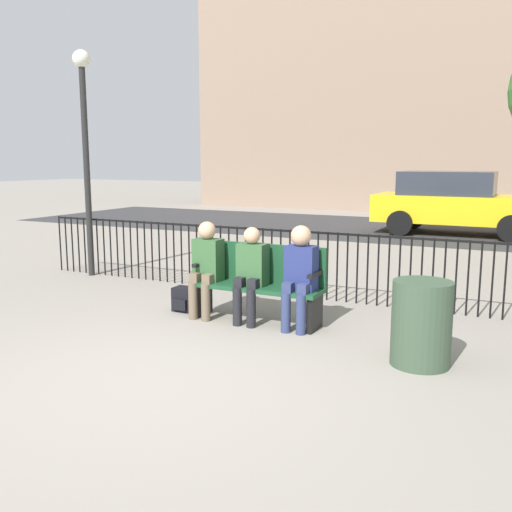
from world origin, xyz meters
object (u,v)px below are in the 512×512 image
seated_person_2 (300,271)px  lamp_post (85,129)px  seated_person_1 (251,270)px  trash_bin (421,323)px  park_bench (259,281)px  backpack (185,299)px  seated_person_0 (206,264)px  parked_car_0 (455,202)px

seated_person_2 → lamp_post: lamp_post is taller
seated_person_1 → seated_person_2: (0.62, 0.00, 0.04)m
seated_person_2 → trash_bin: size_ratio=1.48×
park_bench → lamp_post: 4.36m
backpack → lamp_post: 3.71m
seated_person_0 → park_bench: bearing=11.2°
backpack → lamp_post: bearing=155.0°
seated_person_0 → trash_bin: (2.68, -0.56, -0.26)m
seated_person_0 → parked_car_0: size_ratio=0.28×
park_bench → seated_person_2: (0.57, -0.13, 0.19)m
park_bench → seated_person_2: bearing=-12.6°
seated_person_0 → seated_person_2: (1.22, 0.00, 0.02)m
park_bench → seated_person_1: (-0.04, -0.13, 0.15)m
backpack → parked_car_0: (2.07, 9.48, 0.69)m
seated_person_2 → parked_car_0: bearing=87.2°
lamp_post → trash_bin: 6.37m
seated_person_2 → parked_car_0: size_ratio=0.28×
park_bench → trash_bin: park_bench is taller
seated_person_0 → parked_car_0: 9.73m
seated_person_2 → backpack: (-1.61, 0.10, -0.53)m
seated_person_2 → backpack: size_ratio=3.88×
park_bench → backpack: (-1.04, -0.03, -0.34)m
parked_car_0 → seated_person_1: bearing=-96.4°
seated_person_1 → park_bench: bearing=71.6°
park_bench → seated_person_2: seated_person_2 is taller
seated_person_0 → seated_person_1: (0.61, -0.00, -0.03)m
backpack → trash_bin: trash_bin is taller
seated_person_0 → seated_person_2: size_ratio=0.99×
park_bench → seated_person_1: bearing=-108.4°
seated_person_0 → parked_car_0: bearing=80.0°
park_bench → backpack: bearing=-178.4°
seated_person_2 → seated_person_0: bearing=-180.0°
seated_person_2 → trash_bin: seated_person_2 is taller
seated_person_0 → trash_bin: size_ratio=1.46×
backpack → lamp_post: size_ratio=0.08×
seated_person_0 → seated_person_2: 1.22m
seated_person_2 → lamp_post: bearing=162.5°
park_bench → backpack: 1.10m
seated_person_1 → seated_person_2: seated_person_2 is taller
seated_person_1 → backpack: seated_person_1 is taller
parked_car_0 → park_bench: bearing=-96.2°
park_bench → trash_bin: size_ratio=1.99×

